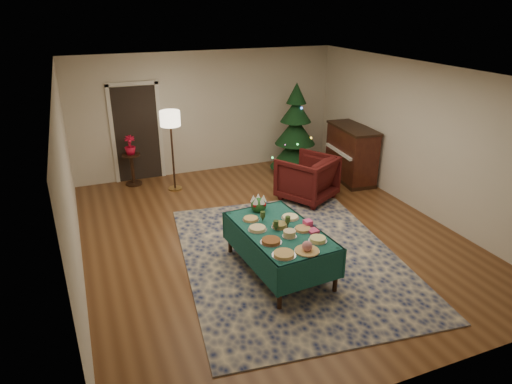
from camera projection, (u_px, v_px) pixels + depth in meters
name	position (u px, v px, depth m)	size (l,w,h in m)	color
room_shell	(270.00, 159.00, 7.24)	(7.00, 7.00, 7.00)	#593319
doorway	(137.00, 131.00, 9.76)	(1.08, 0.04, 2.16)	black
rug	(291.00, 257.00, 7.06)	(3.20, 4.20, 0.02)	#121D47
buffet_table	(279.00, 238.00, 6.50)	(1.16, 1.84, 0.69)	black
platter_0	(284.00, 254.00, 5.78)	(0.31, 0.31, 0.04)	silver
platter_1	(307.00, 248.00, 5.86)	(0.33, 0.33, 0.15)	silver
platter_2	(318.00, 239.00, 6.13)	(0.25, 0.25, 0.06)	silver
platter_3	(271.00, 241.00, 6.09)	(0.30, 0.30, 0.05)	silver
platter_4	(289.00, 234.00, 6.23)	(0.20, 0.20, 0.09)	silver
platter_5	(303.00, 229.00, 6.42)	(0.26, 0.26, 0.04)	silver
platter_6	(257.00, 229.00, 6.43)	(0.27, 0.27, 0.05)	silver
platter_7	(280.00, 225.00, 6.50)	(0.24, 0.24, 0.07)	silver
platter_8	(290.00, 217.00, 6.77)	(0.27, 0.27, 0.04)	silver
platter_9	(251.00, 219.00, 6.72)	(0.25, 0.25, 0.04)	silver
goblet_0	(263.00, 216.00, 6.64)	(0.07, 0.07, 0.16)	#2D471E
goblet_1	(288.00, 221.00, 6.50)	(0.07, 0.07, 0.16)	#2D471E
goblet_2	(276.00, 226.00, 6.37)	(0.07, 0.07, 0.16)	#2D471E
napkin_stack	(313.00, 231.00, 6.37)	(0.14, 0.14, 0.04)	#D83C6D
gift_box	(308.00, 223.00, 6.53)	(0.11, 0.11, 0.09)	#E94084
centerpiece	(259.00, 204.00, 6.98)	(0.25, 0.25, 0.28)	#1E4C1E
armchair	(307.00, 176.00, 8.95)	(0.96, 0.90, 0.99)	#400E0D
floor_lamp	(170.00, 123.00, 9.08)	(0.40, 0.40, 1.67)	#A57F3F
side_table	(133.00, 170.00, 9.75)	(0.38, 0.38, 0.68)	black
potted_plant	(130.00, 149.00, 9.57)	(0.23, 0.41, 0.23)	red
christmas_tree	(295.00, 133.00, 10.32)	(1.15, 1.15, 2.04)	black
piano	(351.00, 154.00, 9.94)	(0.77, 1.43, 1.19)	black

